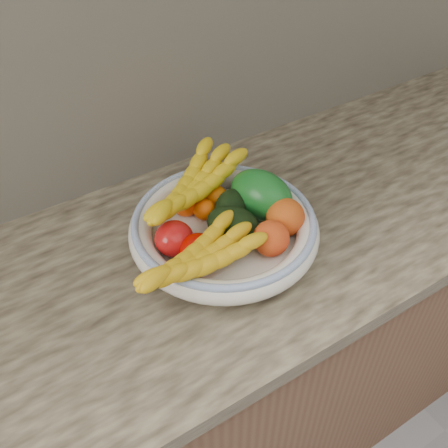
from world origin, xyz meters
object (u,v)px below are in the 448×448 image
Objects in this scene: fruit_bowl at (224,228)px; banana_bunch_front at (199,262)px; green_mango at (261,195)px; banana_bunch_back at (193,190)px.

fruit_bowl is 0.14m from banana_bunch_front.
fruit_bowl is 2.62× the size of green_mango.
banana_bunch_back is 1.13× the size of banana_bunch_front.
banana_bunch_front is at bearing -142.52° from fruit_bowl.
fruit_bowl is 1.21× the size of banana_bunch_back.
banana_bunch_back reaches higher than banana_bunch_front.
green_mango is at bearing -61.21° from banana_bunch_back.
banana_bunch_back is at bearing 52.14° from banana_bunch_front.
green_mango is at bearing 14.34° from banana_bunch_front.
banana_bunch_back is (-0.12, 0.08, 0.01)m from green_mango.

